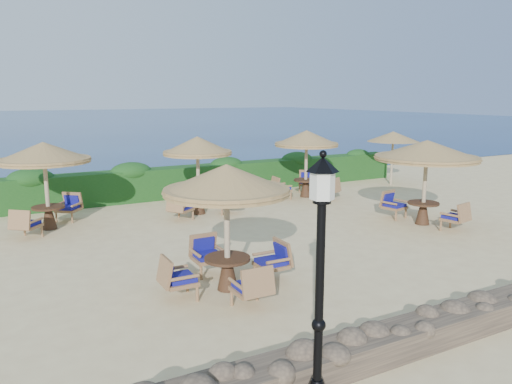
# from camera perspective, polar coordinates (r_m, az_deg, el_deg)

# --- Properties ---
(ground) EXTENTS (120.00, 120.00, 0.00)m
(ground) POSITION_cam_1_polar(r_m,az_deg,el_deg) (14.71, 6.90, -4.87)
(ground) COLOR beige
(ground) RESTS_ON ground
(sea) EXTENTS (160.00, 160.00, 0.00)m
(sea) POSITION_cam_1_polar(r_m,az_deg,el_deg) (82.02, -22.87, 7.40)
(sea) COLOR navy
(sea) RESTS_ON ground
(hedge) EXTENTS (18.00, 0.90, 1.20)m
(hedge) POSITION_cam_1_polar(r_m,az_deg,el_deg) (20.72, -4.63, 1.53)
(hedge) COLOR #133C14
(hedge) RESTS_ON ground
(stone_wall) EXTENTS (15.00, 0.65, 0.44)m
(stone_wall) POSITION_cam_1_polar(r_m,az_deg,el_deg) (10.51, 27.23, -11.41)
(stone_wall) COLOR brown
(stone_wall) RESTS_ON ground
(lamp_post) EXTENTS (0.44, 0.44, 3.31)m
(lamp_post) POSITION_cam_1_polar(r_m,az_deg,el_deg) (6.33, 7.25, -11.96)
(lamp_post) COLOR black
(lamp_post) RESTS_ON ground
(extra_parasol) EXTENTS (2.30, 2.30, 2.41)m
(extra_parasol) POSITION_cam_1_polar(r_m,az_deg,el_deg) (23.23, 15.41, 6.11)
(extra_parasol) COLOR tan
(extra_parasol) RESTS_ON ground
(cafe_set_0) EXTENTS (2.80, 2.80, 2.65)m
(cafe_set_0) POSITION_cam_1_polar(r_m,az_deg,el_deg) (10.15, -3.36, -1.76)
(cafe_set_0) COLOR tan
(cafe_set_0) RESTS_ON ground
(cafe_set_1) EXTENTS (3.19, 3.19, 2.65)m
(cafe_set_1) POSITION_cam_1_polar(r_m,az_deg,el_deg) (16.24, 18.89, 3.59)
(cafe_set_1) COLOR tan
(cafe_set_1) RESTS_ON ground
(cafe_set_2) EXTENTS (2.70, 2.70, 2.65)m
(cafe_set_2) POSITION_cam_1_polar(r_m,az_deg,el_deg) (16.09, -23.01, 2.95)
(cafe_set_2) COLOR tan
(cafe_set_2) RESTS_ON ground
(cafe_set_3) EXTENTS (2.76, 2.59, 2.65)m
(cafe_set_3) POSITION_cam_1_polar(r_m,az_deg,el_deg) (16.92, -6.66, 3.39)
(cafe_set_3) COLOR tan
(cafe_set_3) RESTS_ON ground
(cafe_set_4) EXTENTS (2.69, 2.76, 2.65)m
(cafe_set_4) POSITION_cam_1_polar(r_m,az_deg,el_deg) (19.76, 5.77, 4.68)
(cafe_set_4) COLOR tan
(cafe_set_4) RESTS_ON ground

